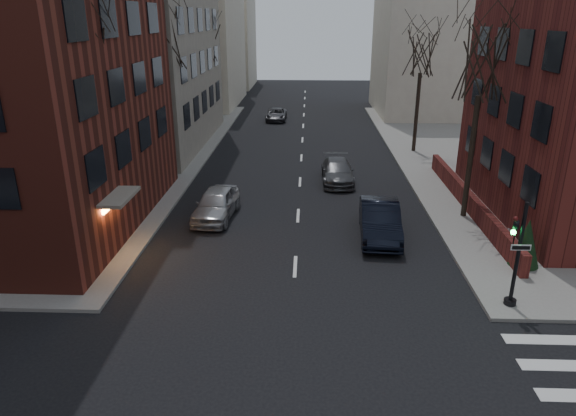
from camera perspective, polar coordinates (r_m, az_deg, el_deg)
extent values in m
cube|color=maroon|center=(29.74, 19.40, 0.81)|extent=(0.35, 16.00, 1.00)
cube|color=beige|center=(64.66, -12.28, 19.18)|extent=(14.00, 16.00, 18.00)
cube|color=beige|center=(59.61, 17.20, 17.71)|extent=(14.00, 14.00, 16.00)
cube|color=beige|center=(80.96, -7.72, 18.23)|extent=(10.00, 12.00, 14.00)
cylinder|color=black|center=(20.04, 24.19, -4.79)|extent=(0.14, 0.14, 4.00)
cylinder|color=black|center=(20.87, 23.43, -9.52)|extent=(0.44, 0.44, 0.20)
imported|color=black|center=(19.62, 23.88, -2.56)|extent=(0.16, 0.20, 1.00)
sphere|color=#19FF4C|center=(19.54, 23.76, -2.48)|extent=(0.18, 0.18, 0.18)
cube|color=white|center=(19.80, 24.46, -4.02)|extent=(0.70, 0.03, 0.22)
cylinder|color=#2D231C|center=(24.58, -20.04, 3.63)|extent=(0.28, 0.28, 6.65)
cylinder|color=#2D231C|center=(35.61, -13.06, 9.61)|extent=(0.28, 0.28, 7.00)
cylinder|color=#2D231C|center=(49.14, -8.85, 12.39)|extent=(0.28, 0.28, 6.30)
cylinder|color=#2D231C|center=(27.93, 19.62, 5.25)|extent=(0.28, 0.28, 6.30)
cylinder|color=#2D231C|center=(41.23, 14.10, 10.22)|extent=(0.28, 0.28, 5.95)
cylinder|color=black|center=(31.78, -13.75, 7.34)|extent=(0.12, 0.12, 6.00)
sphere|color=#FFA54C|center=(31.25, -14.24, 12.87)|extent=(0.36, 0.36, 0.36)
cylinder|color=black|center=(51.00, -7.74, 12.57)|extent=(0.12, 0.12, 6.00)
sphere|color=#FFA54C|center=(50.67, -7.92, 16.04)|extent=(0.36, 0.36, 0.36)
imported|color=black|center=(25.18, 10.16, -1.33)|extent=(2.12, 5.31, 1.72)
imported|color=#A3A4A8|center=(27.37, -7.99, 0.46)|extent=(2.27, 4.80, 1.59)
imported|color=#45464A|center=(33.30, 5.52, 4.08)|extent=(2.03, 4.90, 1.41)
imported|color=#46454B|center=(53.49, -1.31, 10.35)|extent=(2.03, 4.33, 1.20)
cube|color=white|center=(25.60, 23.25, -3.10)|extent=(0.48, 0.59, 0.83)
cone|color=black|center=(23.80, 24.97, -3.50)|extent=(1.32, 1.32, 2.08)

